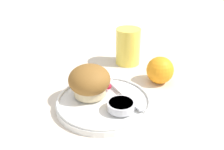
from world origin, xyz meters
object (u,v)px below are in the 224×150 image
(muffin, at_px, (89,81))
(butter_knife, at_px, (120,89))
(orange_fruit, at_px, (160,70))
(juice_glass, at_px, (128,46))

(muffin, distance_m, butter_knife, 0.08)
(muffin, xyz_separation_m, butter_knife, (0.04, 0.06, -0.03))
(butter_knife, relative_size, orange_fruit, 2.62)
(butter_knife, relative_size, juice_glass, 1.73)
(orange_fruit, height_order, juice_glass, juice_glass)
(juice_glass, bearing_deg, orange_fruit, -14.53)
(orange_fruit, bearing_deg, juice_glass, 165.47)
(orange_fruit, bearing_deg, muffin, -110.21)
(muffin, relative_size, butter_knife, 0.51)
(muffin, xyz_separation_m, orange_fruit, (0.07, 0.19, -0.02))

